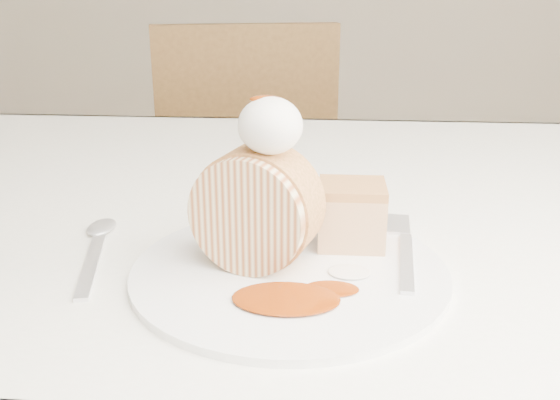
{
  "coord_description": "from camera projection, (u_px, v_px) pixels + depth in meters",
  "views": [
    {
      "loc": [
        0.06,
        -0.58,
        1.03
      ],
      "look_at": [
        0.02,
        -0.03,
        0.82
      ],
      "focal_mm": 40.0,
      "sensor_mm": 36.0,
      "label": 1
    }
  ],
  "objects": [
    {
      "name": "cake_chunk",
      "position": [
        351.0,
        218.0,
        0.65
      ],
      "size": [
        0.07,
        0.06,
        0.06
      ],
      "primitive_type": "cube",
      "rotation": [
        0.0,
        0.0,
        0.0
      ],
      "color": "#D58650",
      "rests_on": "plate"
    },
    {
      "name": "chair_far",
      "position": [
        245.0,
        174.0,
        1.65
      ],
      "size": [
        0.52,
        0.52,
        0.92
      ],
      "rotation": [
        0.0,
        0.0,
        3.36
      ],
      "color": "brown",
      "rests_on": "ground"
    },
    {
      "name": "spoon",
      "position": [
        91.0,
        265.0,
        0.62
      ],
      "size": [
        0.07,
        0.18,
        0.0
      ],
      "primitive_type": "cube",
      "rotation": [
        0.0,
        0.0,
        0.23
      ],
      "color": "silver",
      "rests_on": "table"
    },
    {
      "name": "fork",
      "position": [
        407.0,
        262.0,
        0.61
      ],
      "size": [
        0.04,
        0.18,
        0.0
      ],
      "primitive_type": "cube",
      "rotation": [
        0.0,
        0.0,
        -0.1
      ],
      "color": "silver",
      "rests_on": "plate"
    },
    {
      "name": "caramel_drizzle",
      "position": [
        266.0,
        92.0,
        0.56
      ],
      "size": [
        0.03,
        0.02,
        0.01
      ],
      "primitive_type": "ellipsoid",
      "color": "#7F2B05",
      "rests_on": "whipped_cream"
    },
    {
      "name": "plate",
      "position": [
        289.0,
        271.0,
        0.61
      ],
      "size": [
        0.31,
        0.31,
        0.01
      ],
      "primitive_type": "cylinder",
      "rotation": [
        0.0,
        0.0,
        0.0
      ],
      "color": "white",
      "rests_on": "table"
    },
    {
      "name": "whipped_cream",
      "position": [
        270.0,
        126.0,
        0.56
      ],
      "size": [
        0.06,
        0.06,
        0.05
      ],
      "primitive_type": "ellipsoid",
      "color": "silver",
      "rests_on": "roulade_slice"
    },
    {
      "name": "table",
      "position": [
        276.0,
        254.0,
        0.86
      ],
      "size": [
        1.4,
        0.9,
        0.75
      ],
      "color": "white",
      "rests_on": "ground"
    },
    {
      "name": "roulade_slice",
      "position": [
        256.0,
        209.0,
        0.6
      ],
      "size": [
        0.13,
        0.09,
        0.11
      ],
      "primitive_type": "cylinder",
      "rotation": [
        1.57,
        0.0,
        -0.3
      ],
      "color": "beige",
      "rests_on": "plate"
    },
    {
      "name": "caramel_pool",
      "position": [
        286.0,
        298.0,
        0.54
      ],
      "size": [
        0.1,
        0.06,
        0.0
      ],
      "primitive_type": null,
      "rotation": [
        0.0,
        0.0,
        0.0
      ],
      "color": "#7F2B05",
      "rests_on": "plate"
    }
  ]
}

